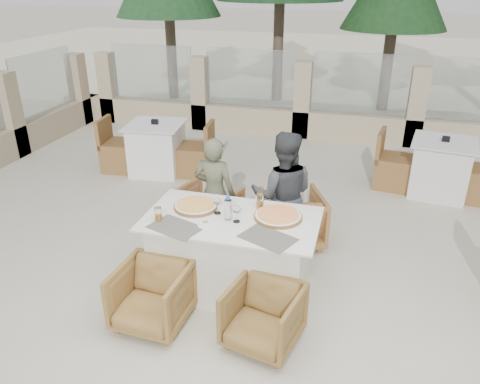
% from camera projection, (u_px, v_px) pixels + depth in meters
% --- Properties ---
extents(ground, '(80.00, 80.00, 0.00)m').
position_uv_depth(ground, '(229.00, 279.00, 4.73)').
color(ground, beige).
rests_on(ground, ground).
extents(sand_patch, '(30.00, 16.00, 0.01)m').
position_uv_depth(sand_patch, '(338.00, 60.00, 16.97)').
color(sand_patch, beige).
rests_on(sand_patch, ground).
extents(perimeter_wall_far, '(10.00, 0.34, 1.60)m').
position_uv_depth(perimeter_wall_far, '(303.00, 94.00, 8.59)').
color(perimeter_wall_far, tan).
rests_on(perimeter_wall_far, ground).
extents(dining_table, '(1.60, 0.90, 0.77)m').
position_uv_depth(dining_table, '(232.00, 254.00, 4.45)').
color(dining_table, silver).
rests_on(dining_table, ground).
extents(placemat_near_left, '(0.52, 0.43, 0.00)m').
position_uv_depth(placemat_near_left, '(175.00, 227.00, 4.13)').
color(placemat_near_left, '#605B52').
rests_on(placemat_near_left, dining_table).
extents(placemat_near_right, '(0.53, 0.46, 0.00)m').
position_uv_depth(placemat_near_right, '(268.00, 238.00, 3.96)').
color(placemat_near_right, '#5C574F').
rests_on(placemat_near_right, dining_table).
extents(pizza_left, '(0.50, 0.50, 0.05)m').
position_uv_depth(pizza_left, '(196.00, 205.00, 4.46)').
color(pizza_left, orange).
rests_on(pizza_left, dining_table).
extents(pizza_right, '(0.51, 0.51, 0.06)m').
position_uv_depth(pizza_right, '(278.00, 215.00, 4.28)').
color(pizza_right, '#E64B1F').
rests_on(pizza_right, dining_table).
extents(water_bottle, '(0.08, 0.08, 0.23)m').
position_uv_depth(water_bottle, '(228.00, 208.00, 4.22)').
color(water_bottle, '#BBD8F6').
rests_on(water_bottle, dining_table).
extents(wine_glass_centre, '(0.08, 0.08, 0.18)m').
position_uv_depth(wine_glass_centre, '(217.00, 205.00, 4.33)').
color(wine_glass_centre, silver).
rests_on(wine_glass_centre, dining_table).
extents(wine_glass_near, '(0.09, 0.09, 0.18)m').
position_uv_depth(wine_glass_near, '(237.00, 213.00, 4.18)').
color(wine_glass_near, white).
rests_on(wine_glass_near, dining_table).
extents(beer_glass_left, '(0.08, 0.08, 0.13)m').
position_uv_depth(beer_glass_left, '(158.00, 214.00, 4.22)').
color(beer_glass_left, orange).
rests_on(beer_glass_left, dining_table).
extents(beer_glass_right, '(0.08, 0.08, 0.14)m').
position_uv_depth(beer_glass_right, '(260.00, 201.00, 4.45)').
color(beer_glass_right, orange).
rests_on(beer_glass_right, dining_table).
extents(olive_dish, '(0.11, 0.11, 0.04)m').
position_uv_depth(olive_dish, '(206.00, 223.00, 4.15)').
color(olive_dish, white).
rests_on(olive_dish, dining_table).
extents(armchair_far_left, '(0.83, 0.84, 0.61)m').
position_uv_depth(armchair_far_left, '(206.00, 213.00, 5.37)').
color(armchair_far_left, '#966236').
rests_on(armchair_far_left, ground).
extents(armchair_far_right, '(0.86, 0.87, 0.61)m').
position_uv_depth(armchair_far_right, '(292.00, 219.00, 5.26)').
color(armchair_far_right, olive).
rests_on(armchair_far_right, ground).
extents(armchair_near_left, '(0.63, 0.65, 0.56)m').
position_uv_depth(armchair_near_left, '(152.00, 296.00, 4.03)').
color(armchair_near_left, olive).
rests_on(armchair_near_left, ground).
extents(armchair_near_right, '(0.68, 0.69, 0.53)m').
position_uv_depth(armchair_near_right, '(263.00, 316.00, 3.82)').
color(armchair_near_right, brown).
rests_on(armchair_near_right, ground).
extents(diner_left, '(0.47, 0.32, 1.26)m').
position_uv_depth(diner_left, '(215.00, 193.00, 5.11)').
color(diner_left, '#575B42').
rests_on(diner_left, ground).
extents(diner_right, '(0.76, 0.63, 1.40)m').
position_uv_depth(diner_right, '(283.00, 195.00, 4.89)').
color(diner_right, '#373A3C').
rests_on(diner_right, ground).
extents(bg_table_a, '(1.72, 1.00, 0.77)m').
position_uv_depth(bg_table_a, '(157.00, 148.00, 7.16)').
color(bg_table_a, white).
rests_on(bg_table_a, ground).
extents(bg_table_b, '(1.74, 1.05, 0.77)m').
position_uv_depth(bg_table_b, '(440.00, 168.00, 6.42)').
color(bg_table_b, silver).
rests_on(bg_table_b, ground).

